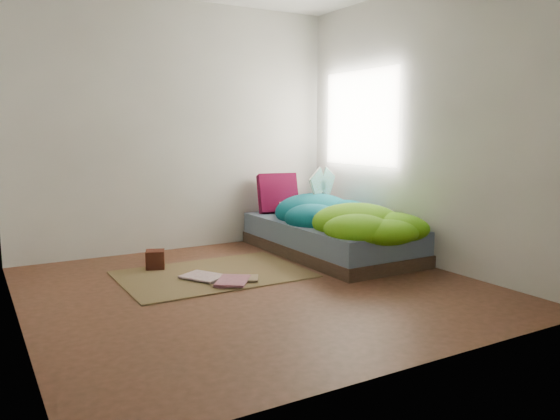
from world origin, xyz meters
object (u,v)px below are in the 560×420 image
object	(u,v)px
floor_book_a	(194,280)
wooden_box	(155,259)
floor_book_b	(218,281)
bed	(329,238)
pillow_magenta	(278,193)
open_book	(323,174)

from	to	relation	value
floor_book_a	wooden_box	bearing A→B (deg)	72.99
wooden_box	floor_book_b	world-z (taller)	wooden_box
bed	floor_book_a	bearing A→B (deg)	-168.25
pillow_magenta	open_book	xyz separation A→B (m)	(0.28, -0.49, 0.25)
wooden_box	pillow_magenta	bearing A→B (deg)	17.86
wooden_box	open_book	bearing A→B (deg)	0.86
open_book	floor_book_b	xyz separation A→B (m)	(-1.58, -0.76, -0.78)
bed	floor_book_b	xyz separation A→B (m)	(-1.45, -0.46, -0.14)
pillow_magenta	wooden_box	xyz separation A→B (m)	(-1.60, -0.51, -0.47)
bed	floor_book_b	bearing A→B (deg)	-162.54
pillow_magenta	floor_book_a	world-z (taller)	pillow_magenta
bed	pillow_magenta	bearing A→B (deg)	101.07
open_book	floor_book_b	size ratio (longest dim) A/B	1.22
open_book	wooden_box	xyz separation A→B (m)	(-1.88, -0.03, -0.71)
bed	open_book	distance (m)	0.72
pillow_magenta	wooden_box	world-z (taller)	pillow_magenta
pillow_magenta	open_book	size ratio (longest dim) A/B	1.06
open_book	floor_book_a	bearing A→B (deg)	175.23
bed	floor_book_a	xyz separation A→B (m)	(-1.62, -0.34, -0.14)
wooden_box	floor_book_b	distance (m)	0.80
floor_book_a	bed	bearing A→B (deg)	-17.74
pillow_magenta	floor_book_a	bearing A→B (deg)	-129.58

